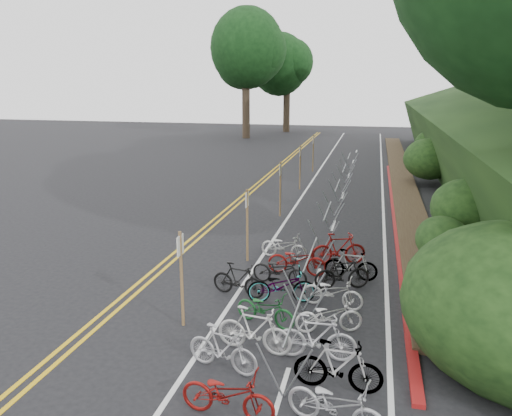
% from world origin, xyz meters
% --- Properties ---
extents(ground, '(120.00, 120.00, 0.00)m').
position_xyz_m(ground, '(0.00, 0.00, 0.00)').
color(ground, black).
rests_on(ground, ground).
extents(road_markings, '(7.47, 80.00, 0.01)m').
position_xyz_m(road_markings, '(0.63, 10.10, 0.00)').
color(road_markings, gold).
rests_on(road_markings, ground).
extents(red_curb, '(0.25, 28.00, 0.10)m').
position_xyz_m(red_curb, '(5.70, 12.00, 0.05)').
color(red_curb, maroon).
rests_on(red_curb, ground).
extents(bike_rack_front, '(1.11, 3.16, 1.11)m').
position_xyz_m(bike_rack_front, '(3.16, -0.71, 0.83)').
color(bike_rack_front, gray).
rests_on(bike_rack_front, ground).
extents(bike_racks_rest, '(1.14, 23.00, 1.17)m').
position_xyz_m(bike_racks_rest, '(3.00, 13.00, 0.85)').
color(bike_racks_rest, gray).
rests_on(bike_racks_rest, ground).
extents(signpost_near, '(0.08, 0.40, 2.46)m').
position_xyz_m(signpost_near, '(0.19, 0.10, 1.41)').
color(signpost_near, brown).
rests_on(signpost_near, ground).
extents(signposts_rest, '(0.08, 18.40, 2.50)m').
position_xyz_m(signposts_rest, '(0.60, 14.00, 1.43)').
color(signposts_rest, brown).
rests_on(signposts_rest, ground).
extents(bike_front, '(0.77, 1.68, 0.98)m').
position_xyz_m(bike_front, '(1.06, 2.17, 0.49)').
color(bike_front, black).
rests_on(bike_front, ground).
extents(bike_valet, '(3.48, 10.37, 1.10)m').
position_xyz_m(bike_valet, '(3.00, 1.21, 0.49)').
color(bike_valet, maroon).
rests_on(bike_valet, ground).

